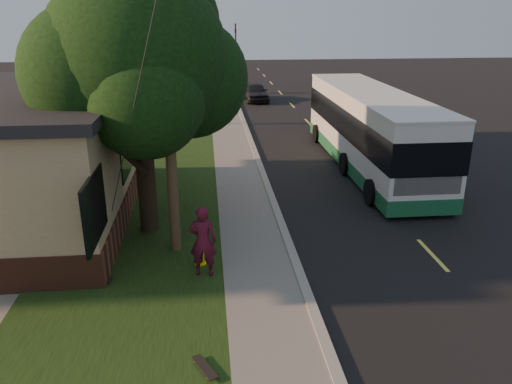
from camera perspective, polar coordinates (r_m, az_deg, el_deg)
ground at (r=14.06m, az=4.40°, el=-7.94°), size 120.00×120.00×0.00m
road at (r=24.00m, az=9.74°, el=3.85°), size 8.00×80.00×0.01m
curb at (r=23.26m, az=0.18°, el=3.77°), size 0.25×80.00×0.12m
sidewalk at (r=23.19m, az=-2.28°, el=3.65°), size 2.00×80.00×0.08m
grass_verge at (r=23.26m, az=-10.94°, el=3.33°), size 5.00×80.00×0.07m
fire_hydrant at (r=13.67m, az=-6.42°, el=-6.82°), size 0.32×0.32×0.74m
utility_pole at (r=13.38m, az=-10.18°, el=11.35°), size 2.86×3.21×9.07m
leafy_tree at (r=15.04m, az=-13.26°, el=14.14°), size 6.30×6.00×7.80m
bare_tree_near at (r=30.55m, az=-8.08°, el=11.52°), size 1.38×1.21×4.31m
bare_tree_far at (r=42.46m, az=-6.83°, el=13.73°), size 1.38×1.21×4.03m
traffic_signal at (r=46.42m, az=-2.34°, el=15.82°), size 0.18×0.22×5.50m
transit_bus at (r=22.42m, az=12.85°, el=7.20°), size 2.86×12.40×3.35m
skateboarder at (r=12.89m, az=-6.09°, el=-5.60°), size 0.75×0.55×1.92m
skateboard_main at (r=10.21m, az=-5.90°, el=-19.31°), size 0.53×0.80×0.07m
skateboard_spare at (r=13.54m, az=-18.03°, el=-9.48°), size 0.94×0.40×0.09m
dumpster at (r=21.06m, az=-20.45°, el=2.51°), size 1.55×1.28×1.29m
distant_car at (r=39.03m, az=-0.07°, el=11.39°), size 1.90×4.22×1.41m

